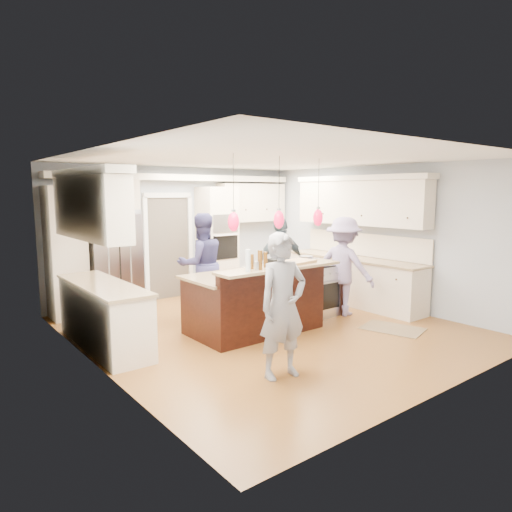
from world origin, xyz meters
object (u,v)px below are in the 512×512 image
at_px(island_range, 314,290).
at_px(person_far_left, 201,264).
at_px(refrigerator, 113,263).
at_px(kitchen_island, 255,301).
at_px(person_bar_end, 283,306).

distance_m(island_range, person_far_left, 2.07).
distance_m(refrigerator, kitchen_island, 2.91).
relative_size(person_bar_end, person_far_left, 0.95).
bearing_deg(person_far_left, kitchen_island, 105.27).
height_order(refrigerator, person_far_left, person_far_left).
distance_m(island_range, person_bar_end, 2.87).
bearing_deg(person_bar_end, refrigerator, 102.91).
height_order(refrigerator, person_bar_end, refrigerator).
distance_m(person_bar_end, person_far_left, 3.11).
height_order(person_bar_end, person_far_left, person_far_left).
height_order(kitchen_island, island_range, kitchen_island).
bearing_deg(person_bar_end, person_far_left, 83.44).
relative_size(refrigerator, person_bar_end, 1.04).
relative_size(kitchen_island, person_far_left, 1.15).
bearing_deg(refrigerator, kitchen_island, -63.09).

